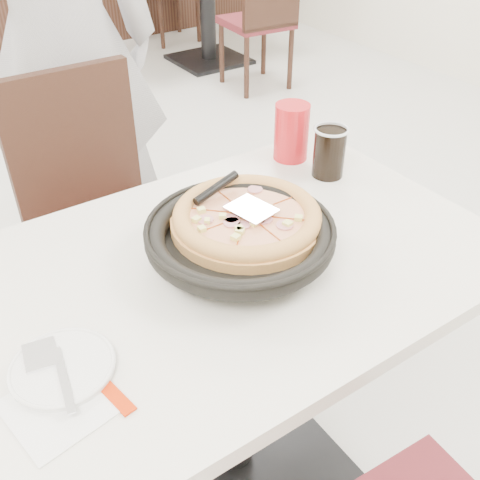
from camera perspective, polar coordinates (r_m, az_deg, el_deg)
floor at (r=2.17m, az=-5.29°, el=-8.36°), size 7.00×7.00×0.00m
main_table at (r=1.49m, az=-0.96°, el=-13.40°), size 1.23×0.84×0.75m
chair_far at (r=1.84m, az=-13.31°, el=0.78°), size 0.42×0.42×0.95m
trivet at (r=1.20m, az=-0.59°, el=-1.97°), size 0.12×0.12×0.04m
pizza_pan at (r=1.21m, az=0.00°, el=-0.31°), size 0.35×0.35×0.01m
pizza at (r=1.24m, az=0.73°, el=1.81°), size 0.35×0.35×0.02m
pizza_server at (r=1.23m, az=1.16°, el=3.19°), size 0.10×0.11×0.00m
napkin at (r=1.00m, az=-17.78°, el=-15.70°), size 0.19×0.19×0.00m
side_plate at (r=1.04m, az=-17.58°, el=-12.28°), size 0.19×0.19×0.01m
fork at (r=1.01m, az=-17.48°, el=-13.32°), size 0.04×0.15×0.00m
cola_glass at (r=1.54m, az=9.04°, el=8.69°), size 0.09×0.09×0.13m
red_cup at (r=1.61m, az=5.25°, el=10.88°), size 0.10×0.10×0.16m
diner_person at (r=2.13m, az=-17.86°, el=18.90°), size 0.80×0.66×1.88m
bg_table_right at (r=4.72m, az=-3.30°, el=22.02°), size 1.25×0.87×0.75m
bg_chair_right_near at (r=4.16m, az=1.66°, el=21.58°), size 0.45×0.45×0.95m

